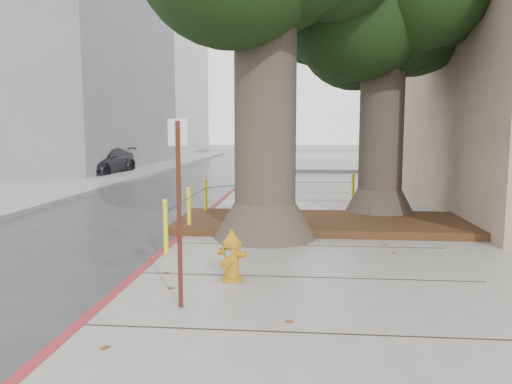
% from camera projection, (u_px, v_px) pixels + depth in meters
% --- Properties ---
extents(ground, '(140.00, 140.00, 0.00)m').
position_uv_depth(ground, '(272.00, 286.00, 7.25)').
color(ground, '#28282B').
rests_on(ground, ground).
extents(sidewalk_far, '(16.00, 20.00, 0.15)m').
position_uv_depth(sidewalk_far, '(378.00, 160.00, 36.35)').
color(sidewalk_far, slate).
rests_on(sidewalk_far, ground).
extents(curb_red, '(0.14, 26.00, 0.16)m').
position_uv_depth(curb_red, '(179.00, 241.00, 9.89)').
color(curb_red, maroon).
rests_on(curb_red, ground).
extents(planter_bed, '(6.40, 2.60, 0.16)m').
position_uv_depth(planter_bed, '(323.00, 223.00, 11.00)').
color(planter_bed, black).
rests_on(planter_bed, sidewalk_main).
extents(building_far_grey, '(12.00, 16.00, 12.00)m').
position_uv_depth(building_far_grey, '(42.00, 67.00, 29.61)').
color(building_far_grey, slate).
rests_on(building_far_grey, ground).
extents(building_far_white, '(12.00, 18.00, 15.00)m').
position_uv_depth(building_far_white, '(136.00, 80.00, 52.33)').
color(building_far_white, silver).
rests_on(building_far_white, ground).
extents(tree_far, '(4.50, 3.80, 7.17)m').
position_uv_depth(tree_far, '(399.00, 11.00, 11.66)').
color(tree_far, '#4C3F33').
rests_on(tree_far, sidewalk_main).
extents(bollard_ring, '(3.79, 5.39, 0.95)m').
position_uv_depth(bollard_ring, '(246.00, 199.00, 11.57)').
color(bollard_ring, yellow).
rests_on(bollard_ring, sidewalk_main).
extents(fire_hydrant, '(0.40, 0.40, 0.73)m').
position_uv_depth(fire_hydrant, '(232.00, 256.00, 6.98)').
color(fire_hydrant, '#BA7A13').
rests_on(fire_hydrant, sidewalk_main).
extents(signpost, '(0.22, 0.09, 2.24)m').
position_uv_depth(signpost, '(179.00, 203.00, 5.83)').
color(signpost, '#471911').
rests_on(signpost, sidewalk_main).
extents(car_silver, '(3.91, 1.75, 1.31)m').
position_uv_depth(car_silver, '(406.00, 163.00, 24.53)').
color(car_silver, '#949498').
rests_on(car_silver, ground).
extents(car_dark, '(2.32, 4.90, 1.38)m').
position_uv_depth(car_dark, '(103.00, 162.00, 25.10)').
color(car_dark, black).
rests_on(car_dark, ground).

